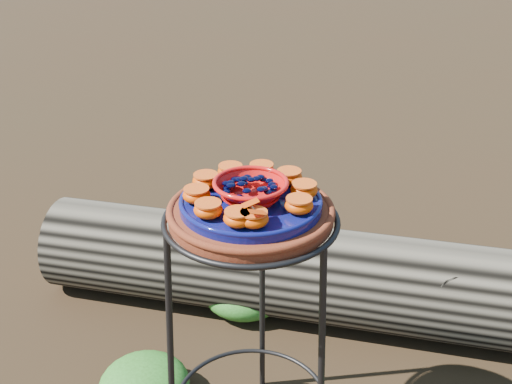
# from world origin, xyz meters

# --- Properties ---
(plant_stand) EXTENTS (0.44, 0.44, 0.70)m
(plant_stand) POSITION_xyz_m (0.00, 0.00, 0.35)
(plant_stand) COLOR black
(plant_stand) RESTS_ON ground
(terracotta_saucer) EXTENTS (0.37, 0.37, 0.03)m
(terracotta_saucer) POSITION_xyz_m (0.00, 0.00, 0.72)
(terracotta_saucer) COLOR #62140D
(terracotta_saucer) RESTS_ON plant_stand
(cobalt_plate) EXTENTS (0.32, 0.32, 0.02)m
(cobalt_plate) POSITION_xyz_m (0.00, 0.00, 0.74)
(cobalt_plate) COLOR #041137
(cobalt_plate) RESTS_ON terracotta_saucer
(red_bowl) EXTENTS (0.16, 0.16, 0.04)m
(red_bowl) POSITION_xyz_m (0.00, 0.00, 0.77)
(red_bowl) COLOR red
(red_bowl) RESTS_ON cobalt_plate
(glass_gems) EXTENTS (0.12, 0.12, 0.02)m
(glass_gems) POSITION_xyz_m (0.00, 0.00, 0.81)
(glass_gems) COLOR black
(glass_gems) RESTS_ON red_bowl
(orange_half_0) EXTENTS (0.06, 0.06, 0.03)m
(orange_half_0) POSITION_xyz_m (0.02, -0.12, 0.77)
(orange_half_0) COLOR red
(orange_half_0) RESTS_ON cobalt_plate
(orange_half_1) EXTENTS (0.06, 0.06, 0.03)m
(orange_half_1) POSITION_xyz_m (0.11, -0.04, 0.77)
(orange_half_1) COLOR red
(orange_half_1) RESTS_ON cobalt_plate
(orange_half_2) EXTENTS (0.06, 0.06, 0.03)m
(orange_half_2) POSITION_xyz_m (0.12, 0.03, 0.77)
(orange_half_2) COLOR red
(orange_half_2) RESTS_ON cobalt_plate
(orange_half_3) EXTENTS (0.06, 0.06, 0.03)m
(orange_half_3) POSITION_xyz_m (0.08, 0.09, 0.77)
(orange_half_3) COLOR red
(orange_half_3) RESTS_ON cobalt_plate
(orange_half_4) EXTENTS (0.06, 0.06, 0.03)m
(orange_half_4) POSITION_xyz_m (0.01, 0.12, 0.77)
(orange_half_4) COLOR red
(orange_half_4) RESTS_ON cobalt_plate
(orange_half_5) EXTENTS (0.06, 0.06, 0.03)m
(orange_half_5) POSITION_xyz_m (-0.06, 0.10, 0.77)
(orange_half_5) COLOR red
(orange_half_5) RESTS_ON cobalt_plate
(orange_half_6) EXTENTS (0.06, 0.06, 0.03)m
(orange_half_6) POSITION_xyz_m (-0.11, 0.04, 0.77)
(orange_half_6) COLOR red
(orange_half_6) RESTS_ON cobalt_plate
(orange_half_7) EXTENTS (0.06, 0.06, 0.03)m
(orange_half_7) POSITION_xyz_m (-0.12, -0.03, 0.77)
(orange_half_7) COLOR red
(orange_half_7) RESTS_ON cobalt_plate
(orange_half_8) EXTENTS (0.06, 0.06, 0.03)m
(orange_half_8) POSITION_xyz_m (-0.08, -0.09, 0.77)
(orange_half_8) COLOR red
(orange_half_8) RESTS_ON cobalt_plate
(orange_half_9) EXTENTS (0.06, 0.06, 0.03)m
(orange_half_9) POSITION_xyz_m (-0.01, -0.12, 0.77)
(orange_half_9) COLOR red
(orange_half_9) RESTS_ON cobalt_plate
(butterfly) EXTENTS (0.09, 0.08, 0.01)m
(butterfly) POSITION_xyz_m (0.02, -0.12, 0.79)
(butterfly) COLOR #C13505
(butterfly) RESTS_ON orange_half_0
(driftwood_log) EXTENTS (1.79, 0.62, 0.33)m
(driftwood_log) POSITION_xyz_m (0.05, 0.60, 0.16)
(driftwood_log) COLOR black
(driftwood_log) RESTS_ON ground
(foliage_left) EXTENTS (0.27, 0.27, 0.13)m
(foliage_left) POSITION_xyz_m (-0.33, 0.11, 0.07)
(foliage_left) COLOR #235416
(foliage_left) RESTS_ON ground
(foliage_back) EXTENTS (0.30, 0.30, 0.15)m
(foliage_back) POSITION_xyz_m (-0.11, 0.60, 0.07)
(foliage_back) COLOR #235416
(foliage_back) RESTS_ON ground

